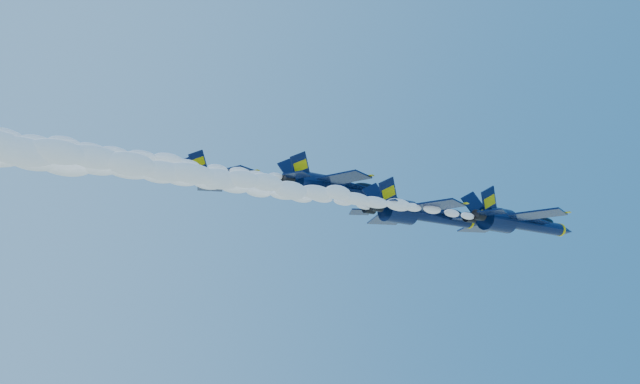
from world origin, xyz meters
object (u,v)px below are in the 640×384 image
jet_third (336,187)px  jet_fourth (233,181)px  jet_second (422,214)px  jet_lead (518,222)px

jet_third → jet_fourth: size_ratio=1.12×
jet_second → jet_third: size_ratio=1.02×
jet_second → jet_fourth: 22.78m
jet_fourth → jet_lead: bearing=-34.2°
jet_third → jet_fourth: 12.53m
jet_third → jet_fourth: (-9.22, 8.38, 1.36)m
jet_lead → jet_third: bearing=150.6°
jet_lead → jet_fourth: jet_fourth is taller
jet_lead → jet_fourth: size_ratio=1.20×
jet_second → jet_lead: bearing=-15.2°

